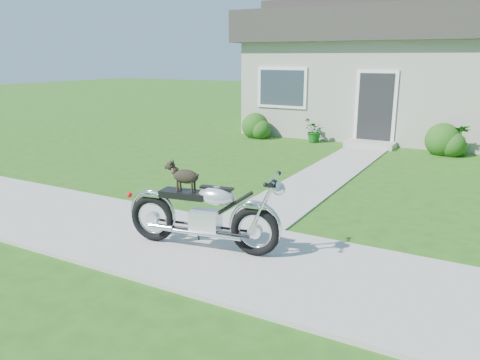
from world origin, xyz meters
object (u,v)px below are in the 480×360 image
(potted_plant_left, at_px, (314,131))
(motorcycle_with_dog, at_px, (204,212))
(house, at_px, (446,69))
(potted_plant_right, at_px, (461,140))

(potted_plant_left, xyz_separation_m, motorcycle_with_dog, (1.65, -8.60, 0.19))
(potted_plant_left, relative_size, motorcycle_with_dog, 0.32)
(house, xyz_separation_m, potted_plant_left, (-3.20, -3.44, -1.80))
(potted_plant_right, relative_size, motorcycle_with_dog, 0.37)
(potted_plant_right, distance_m, motorcycle_with_dog, 8.94)
(potted_plant_right, bearing_deg, motorcycle_with_dog, -105.85)
(potted_plant_left, height_order, potted_plant_right, potted_plant_right)
(potted_plant_right, bearing_deg, house, 104.48)
(house, distance_m, potted_plant_left, 5.03)
(potted_plant_left, xyz_separation_m, potted_plant_right, (4.09, 0.00, 0.05))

